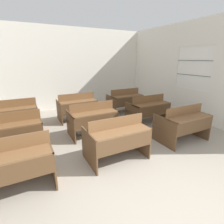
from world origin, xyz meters
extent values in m
plane|color=#9E9384|center=(0.00, 0.00, 0.00)|extent=(30.00, 30.00, 0.00)
cube|color=white|center=(0.00, 6.00, 1.59)|extent=(7.20, 0.06, 3.18)
cube|color=white|center=(3.57, 2.99, 0.51)|extent=(0.06, 5.97, 1.03)
cube|color=white|center=(3.57, 2.99, 2.79)|extent=(0.06, 5.97, 0.79)
cube|color=white|center=(3.57, 4.69, 1.71)|extent=(0.06, 2.56, 1.37)
cube|color=white|center=(3.57, 2.75, 1.71)|extent=(0.02, 1.31, 1.37)
cube|color=#4C4C51|center=(3.55, 2.75, 1.48)|extent=(0.02, 1.31, 0.02)
cube|color=#4C4C51|center=(3.55, 2.75, 1.94)|extent=(0.02, 1.31, 0.02)
cube|color=brown|center=(-1.23, 1.61, 0.34)|extent=(0.03, 0.79, 0.69)
cube|color=brown|center=(-1.82, 1.40, 0.67)|extent=(1.20, 0.37, 0.03)
cube|color=brown|center=(-1.82, 1.23, 0.50)|extent=(1.15, 0.02, 0.31)
cube|color=brown|center=(-1.82, 1.58, 0.80)|extent=(1.20, 0.02, 0.22)
cube|color=brown|center=(-1.82, 1.85, 0.41)|extent=(1.20, 0.32, 0.03)
cube|color=brown|center=(-1.82, 1.85, 0.15)|extent=(1.15, 0.04, 0.04)
cube|color=brown|center=(-0.53, 1.65, 0.34)|extent=(0.03, 0.79, 0.69)
cube|color=brown|center=(0.65, 1.65, 0.34)|extent=(0.03, 0.79, 0.69)
cube|color=brown|center=(0.06, 1.44, 0.67)|extent=(1.20, 0.37, 0.03)
cube|color=brown|center=(0.06, 1.26, 0.50)|extent=(1.15, 0.02, 0.31)
cube|color=brown|center=(0.06, 1.61, 0.80)|extent=(1.20, 0.02, 0.22)
cube|color=brown|center=(0.06, 1.89, 0.41)|extent=(1.20, 0.32, 0.03)
cube|color=brown|center=(0.06, 1.89, 0.15)|extent=(1.15, 0.04, 0.04)
cube|color=brown|center=(1.35, 1.62, 0.34)|extent=(0.03, 0.79, 0.69)
cube|color=brown|center=(2.52, 1.62, 0.34)|extent=(0.03, 0.79, 0.69)
cube|color=brown|center=(1.94, 1.41, 0.67)|extent=(1.20, 0.37, 0.03)
cube|color=brown|center=(1.94, 1.23, 0.50)|extent=(1.15, 0.02, 0.31)
cube|color=brown|center=(1.94, 1.58, 0.80)|extent=(1.20, 0.02, 0.22)
cube|color=brown|center=(1.94, 1.86, 0.41)|extent=(1.20, 0.32, 0.03)
cube|color=brown|center=(1.94, 1.86, 0.15)|extent=(1.15, 0.04, 0.04)
cube|color=brown|center=(-1.23, 3.00, 0.34)|extent=(0.03, 0.79, 0.69)
cube|color=brown|center=(-1.82, 2.78, 0.67)|extent=(1.20, 0.37, 0.03)
cube|color=brown|center=(-1.82, 2.61, 0.50)|extent=(1.15, 0.02, 0.31)
cube|color=brown|center=(-1.82, 2.96, 0.80)|extent=(1.20, 0.02, 0.22)
cube|color=brown|center=(-1.82, 3.23, 0.41)|extent=(1.20, 0.32, 0.03)
cube|color=brown|center=(-1.82, 3.23, 0.15)|extent=(1.15, 0.04, 0.04)
cube|color=brown|center=(-0.52, 2.99, 0.34)|extent=(0.03, 0.79, 0.69)
cube|color=brown|center=(0.65, 2.99, 0.34)|extent=(0.03, 0.79, 0.69)
cube|color=brown|center=(0.06, 2.78, 0.67)|extent=(1.20, 0.37, 0.03)
cube|color=brown|center=(0.06, 2.61, 0.50)|extent=(1.15, 0.02, 0.31)
cube|color=brown|center=(0.06, 2.95, 0.80)|extent=(1.20, 0.02, 0.22)
cube|color=brown|center=(0.06, 3.23, 0.41)|extent=(1.20, 0.32, 0.03)
cube|color=brown|center=(0.06, 3.23, 0.15)|extent=(1.15, 0.04, 0.04)
cube|color=brown|center=(1.37, 3.02, 0.34)|extent=(0.03, 0.79, 0.69)
cube|color=brown|center=(2.55, 3.02, 0.34)|extent=(0.03, 0.79, 0.69)
cube|color=brown|center=(1.96, 2.81, 0.67)|extent=(1.20, 0.37, 0.03)
cube|color=brown|center=(1.96, 2.63, 0.50)|extent=(1.15, 0.02, 0.31)
cube|color=brown|center=(1.96, 2.98, 0.80)|extent=(1.20, 0.02, 0.22)
cube|color=brown|center=(1.96, 3.25, 0.41)|extent=(1.20, 0.32, 0.03)
cube|color=brown|center=(1.96, 3.25, 0.15)|extent=(1.15, 0.04, 0.04)
cube|color=brown|center=(-1.20, 4.37, 0.34)|extent=(0.03, 0.79, 0.69)
cube|color=brown|center=(-1.79, 4.15, 0.67)|extent=(1.20, 0.37, 0.03)
cube|color=brown|center=(-1.79, 3.98, 0.50)|extent=(1.15, 0.02, 0.31)
cube|color=brown|center=(-1.79, 4.33, 0.80)|extent=(1.20, 0.02, 0.22)
cube|color=brown|center=(-1.79, 4.60, 0.41)|extent=(1.20, 0.32, 0.03)
cube|color=brown|center=(-1.79, 4.60, 0.15)|extent=(1.15, 0.04, 0.04)
cube|color=brown|center=(-0.53, 4.38, 0.34)|extent=(0.03, 0.79, 0.69)
cube|color=brown|center=(0.65, 4.38, 0.34)|extent=(0.03, 0.79, 0.69)
cube|color=brown|center=(0.06, 4.17, 0.67)|extent=(1.20, 0.37, 0.03)
cube|color=brown|center=(0.06, 4.00, 0.50)|extent=(1.15, 0.02, 0.31)
cube|color=brown|center=(0.06, 4.34, 0.80)|extent=(1.20, 0.02, 0.22)
cube|color=brown|center=(0.06, 4.62, 0.41)|extent=(1.20, 0.32, 0.03)
cube|color=brown|center=(0.06, 4.62, 0.15)|extent=(1.15, 0.04, 0.04)
cube|color=brown|center=(1.35, 4.38, 0.34)|extent=(0.03, 0.79, 0.69)
cube|color=brown|center=(2.53, 4.38, 0.34)|extent=(0.03, 0.79, 0.69)
cube|color=brown|center=(1.94, 4.17, 0.67)|extent=(1.20, 0.37, 0.03)
cube|color=brown|center=(1.94, 4.00, 0.50)|extent=(1.15, 0.02, 0.31)
cube|color=brown|center=(1.94, 4.34, 0.80)|extent=(1.20, 0.02, 0.22)
cube|color=brown|center=(1.94, 4.62, 0.41)|extent=(1.20, 0.32, 0.03)
cube|color=brown|center=(1.94, 4.62, 0.15)|extent=(1.15, 0.04, 0.04)
camera|label=1|loc=(-1.52, -1.21, 2.02)|focal=28.00mm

